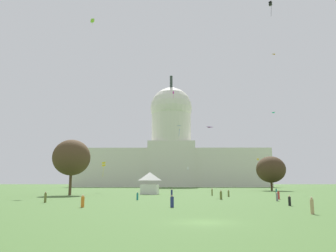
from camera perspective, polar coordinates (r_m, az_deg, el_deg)
ground_plane at (r=28.81m, az=6.35°, el=-16.28°), size 800.00×800.00×0.00m
capitol_building at (r=212.35m, az=0.58°, el=-4.62°), size 122.27×27.12×73.19m
event_tent at (r=90.53m, az=-3.18°, el=-9.84°), size 5.17×5.08×5.88m
tree_east_mid at (r=129.46m, az=17.40°, el=-7.20°), size 14.96×15.04×12.72m
tree_west_near at (r=87.18m, az=-16.38°, el=-5.27°), size 11.69×11.23×13.94m
person_teal_deep_crowd at (r=89.44m, az=18.27°, el=-10.79°), size 0.46×0.46×1.70m
person_black_lawn_far_right at (r=50.39m, az=20.33°, el=-12.09°), size 0.47×0.47×1.49m
person_navy_near_tree_west at (r=44.80m, az=0.71°, el=-12.99°), size 0.54×0.54×1.63m
person_orange_aisle_center at (r=46.15m, az=-14.58°, el=-12.57°), size 0.60×0.60×1.65m
person_tan_front_center at (r=38.54m, az=23.70°, el=-12.61°), size 0.47×0.47×1.78m
person_olive_mid_left at (r=64.75m, az=9.17°, el=-11.79°), size 0.60×0.60×1.72m
person_teal_lawn_far_left at (r=62.33m, az=-5.33°, el=-12.04°), size 0.43×0.43×1.50m
person_olive_back_right at (r=58.07m, az=-20.49°, el=-11.56°), size 0.55×0.55×1.73m
person_red_near_tree_east at (r=68.02m, az=18.63°, el=-11.32°), size 0.48×0.48×1.66m
person_navy_edge_east at (r=79.11m, az=0.65°, el=-11.51°), size 0.56×0.56×1.65m
person_grey_back_center at (r=61.74m, az=18.38°, el=-11.62°), size 0.50×0.50×1.51m
person_olive_mid_right at (r=76.62m, az=10.46°, el=-11.47°), size 0.41×0.41×1.51m
person_olive_front_right at (r=82.40m, az=7.64°, el=-11.29°), size 0.43×0.43×1.75m
kite_violet_low at (r=80.85m, az=7.03°, el=-0.61°), size 1.71×1.36×0.25m
kite_blue_mid at (r=123.53m, az=1.93°, el=-0.22°), size 1.48×0.81×3.80m
kite_black_high at (r=100.25m, az=17.33°, el=19.59°), size 1.18×1.15×4.49m
kite_orange_high at (r=143.45m, az=18.02°, el=11.73°), size 1.70×1.38×0.24m
kite_gold_low at (r=160.84m, az=15.30°, el=-5.58°), size 1.07×1.07×0.96m
kite_magenta_high at (r=155.28m, az=0.92°, el=5.72°), size 0.70×0.65×3.62m
kite_white_low at (r=176.77m, az=3.47°, el=-7.33°), size 0.86×0.77×1.43m
kite_lime_high at (r=125.29m, az=-12.97°, el=17.39°), size 1.56×1.53×2.47m
kite_yellow_low at (r=106.50m, az=-11.09°, el=-6.52°), size 1.31×1.25×4.78m
kite_cyan_mid at (r=103.42m, az=18.04°, el=2.17°), size 1.28×1.21×0.38m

